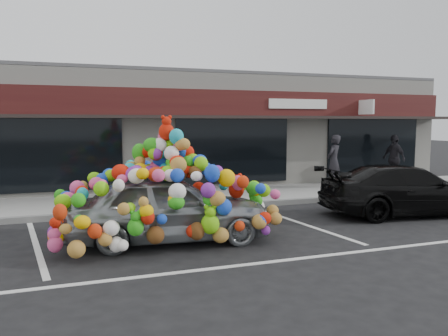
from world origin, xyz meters
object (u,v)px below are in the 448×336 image
object	(u,v)px
black_sedan	(406,190)
pedestrian_a	(334,161)
pedestrian_c	(394,159)
toy_car	(168,199)

from	to	relation	value
black_sedan	pedestrian_a	world-z (taller)	pedestrian_a
black_sedan	pedestrian_c	size ratio (longest dim) A/B	2.50
pedestrian_a	pedestrian_c	size ratio (longest dim) A/B	1.02
black_sedan	pedestrian_a	size ratio (longest dim) A/B	2.46
toy_car	pedestrian_a	xyz separation A→B (m)	(7.03, 4.65, 0.21)
toy_car	pedestrian_c	world-z (taller)	toy_car
toy_car	black_sedan	world-z (taller)	toy_car
black_sedan	pedestrian_a	bearing A→B (deg)	1.81
toy_car	black_sedan	distance (m)	6.60
pedestrian_a	pedestrian_c	bearing A→B (deg)	152.85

